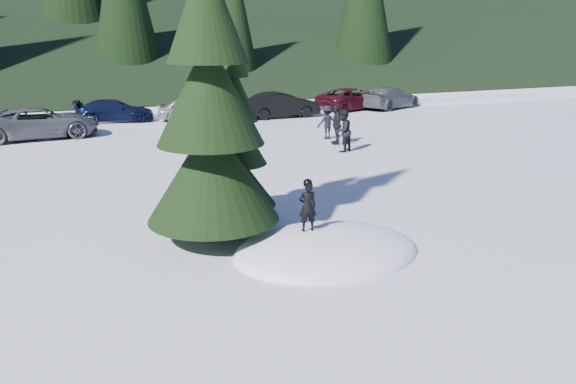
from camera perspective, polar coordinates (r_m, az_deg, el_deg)
name	(u,v)px	position (r m, az deg, el deg)	size (l,w,h in m)	color
ground	(327,252)	(13.24, 3.95, -6.11)	(200.00, 200.00, 0.00)	white
snow_mound	(327,252)	(13.24, 3.95, -6.11)	(4.48, 3.52, 0.96)	white
spruce_tall	(210,106)	(13.28, -7.96, 8.68)	(3.20, 3.20, 8.60)	#311E10
spruce_short	(234,143)	(15.07, -5.49, 4.93)	(2.20, 2.20, 5.37)	#311E10
child_skier	(307,206)	(13.02, 1.99, -1.48)	(0.43, 0.28, 1.18)	black
adult_0	(343,131)	(24.19, 5.63, 6.20)	(0.88, 0.68, 1.81)	black
adult_1	(337,124)	(25.82, 4.97, 6.86)	(1.07, 0.45, 1.83)	black
adult_2	(327,122)	(27.12, 3.99, 7.08)	(1.04, 0.60, 1.61)	black
car_2	(39,122)	(29.77, -24.00, 6.47)	(2.54, 5.51, 1.53)	#55585D
car_3	(114,111)	(33.86, -17.23, 7.89)	(1.78, 4.38, 1.27)	black
car_4	(193,109)	(33.18, -9.64, 8.29)	(1.59, 3.96, 1.35)	gray
car_5	(281,105)	(34.07, -0.68, 8.85)	(1.60, 4.59, 1.51)	black
car_6	(352,99)	(37.90, 6.52, 9.39)	(2.35, 5.09, 1.41)	#400B17
car_7	(390,98)	(38.80, 10.35, 9.41)	(2.01, 4.95, 1.44)	#565A5F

